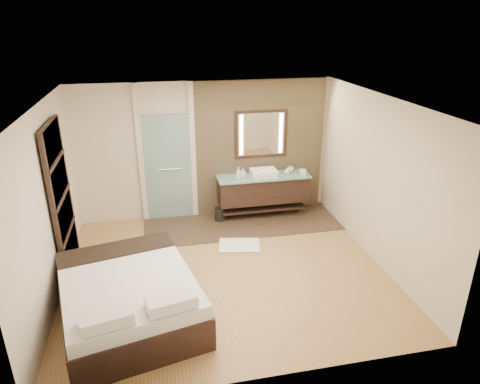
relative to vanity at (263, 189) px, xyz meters
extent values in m
plane|color=olive|center=(-1.10, -1.92, -0.58)|extent=(5.00, 5.00, 0.00)
cube|color=#3B2F20|center=(-0.50, -0.32, -0.57)|extent=(3.80, 1.30, 0.01)
cube|color=#A0875B|center=(0.00, 0.29, 0.77)|extent=(2.60, 0.08, 2.70)
cube|color=black|center=(0.00, 0.00, -0.01)|extent=(1.80, 0.50, 0.50)
cube|color=black|center=(0.00, 0.00, -0.40)|extent=(1.71, 0.45, 0.04)
cube|color=#80C3BB|center=(0.00, -0.02, 0.27)|extent=(1.85, 0.55, 0.03)
cube|color=white|center=(0.00, -0.02, 0.35)|extent=(0.50, 0.38, 0.13)
cylinder|color=silver|center=(0.00, 0.17, 0.37)|extent=(0.03, 0.03, 0.18)
cylinder|color=silver|center=(0.00, 0.13, 0.45)|extent=(0.02, 0.10, 0.02)
cube|color=black|center=(0.00, 0.24, 1.07)|extent=(1.06, 0.03, 0.96)
cube|color=white|center=(0.00, 0.23, 1.07)|extent=(0.94, 0.01, 0.84)
cube|color=#FFE8BF|center=(-0.40, 0.22, 1.07)|extent=(0.07, 0.01, 0.80)
cube|color=#FFE8BF|center=(0.40, 0.22, 1.07)|extent=(0.07, 0.01, 0.80)
cube|color=#B9EBE9|center=(-1.85, 0.28, 0.47)|extent=(0.90, 0.05, 2.10)
cylinder|color=silver|center=(-1.80, 0.23, 0.47)|extent=(0.45, 0.03, 0.03)
cube|color=beige|center=(-2.35, 0.29, 0.77)|extent=(0.10, 0.08, 2.70)
cube|color=beige|center=(-1.35, 0.29, 0.77)|extent=(0.10, 0.08, 2.70)
cube|color=black|center=(-3.53, -1.32, 0.62)|extent=(0.06, 1.20, 2.40)
cube|color=beige|center=(-3.51, -1.32, -0.21)|extent=(0.02, 1.06, 0.52)
cube|color=beige|center=(-3.51, -1.32, 0.38)|extent=(0.02, 1.06, 0.52)
cube|color=beige|center=(-3.51, -1.32, 0.96)|extent=(0.02, 1.06, 0.52)
cube|color=beige|center=(-3.51, -1.32, 1.55)|extent=(0.02, 1.06, 0.52)
cube|color=black|center=(-2.57, -2.79, -0.35)|extent=(2.08, 2.40, 0.46)
cube|color=white|center=(-2.57, -2.79, -0.03)|extent=(2.02, 2.34, 0.19)
cube|color=black|center=(-2.74, -2.03, 0.07)|extent=(1.68, 0.81, 0.04)
cube|color=white|center=(-2.75, -3.68, 0.15)|extent=(0.63, 0.43, 0.15)
cube|color=white|center=(-2.03, -3.53, 0.15)|extent=(0.63, 0.43, 0.15)
cube|color=white|center=(-0.73, -1.17, -0.56)|extent=(0.80, 0.63, 0.02)
cylinder|color=black|center=(-0.90, -0.07, -0.45)|extent=(0.26, 0.26, 0.27)
cube|color=silver|center=(0.79, -0.11, 0.33)|extent=(0.15, 0.15, 0.10)
imported|color=silver|center=(-0.53, -0.09, 0.40)|extent=(0.11, 0.11, 0.24)
imported|color=#B2B2B2|center=(-0.42, -0.01, 0.38)|extent=(0.09, 0.09, 0.19)
imported|color=#BEEFE8|center=(0.48, -0.03, 0.35)|extent=(0.11, 0.11, 0.14)
imported|color=silver|center=(0.61, 0.11, 0.34)|extent=(0.15, 0.15, 0.10)
camera|label=1|loc=(-2.09, -7.71, 3.22)|focal=32.00mm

